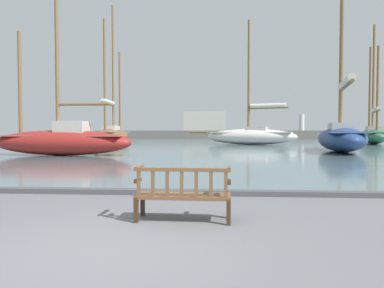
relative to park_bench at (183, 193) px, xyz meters
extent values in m
plane|color=slate|center=(-0.90, -1.44, -0.47)|extent=(160.00, 160.00, 0.00)
cube|color=slate|center=(-0.90, 42.56, -0.43)|extent=(100.00, 80.00, 0.08)
cube|color=#4C4C50|center=(-0.90, 2.41, -0.41)|extent=(40.00, 0.30, 0.12)
cube|color=#3D2A19|center=(-0.76, 0.28, -0.26)|extent=(0.07, 0.07, 0.42)
cube|color=#3D2A19|center=(0.77, 0.24, -0.26)|extent=(0.07, 0.07, 0.42)
cube|color=#3D2A19|center=(-0.77, -0.17, -0.26)|extent=(0.07, 0.07, 0.42)
cube|color=#3D2A19|center=(0.76, -0.21, -0.26)|extent=(0.07, 0.07, 0.42)
cube|color=brown|center=(0.00, 0.04, -0.05)|extent=(1.62, 0.57, 0.06)
cube|color=brown|center=(-0.01, -0.18, 0.42)|extent=(1.60, 0.10, 0.06)
cube|color=brown|center=(-0.73, -0.16, 0.19)|extent=(0.06, 0.04, 0.41)
cube|color=brown|center=(-0.49, -0.17, 0.19)|extent=(0.06, 0.04, 0.41)
cube|color=brown|center=(-0.25, -0.18, 0.19)|extent=(0.06, 0.04, 0.41)
cube|color=brown|center=(-0.01, -0.18, 0.19)|extent=(0.06, 0.04, 0.41)
cube|color=brown|center=(0.23, -0.19, 0.19)|extent=(0.06, 0.04, 0.41)
cube|color=brown|center=(0.47, -0.20, 0.19)|extent=(0.06, 0.04, 0.41)
cube|color=brown|center=(0.71, -0.21, 0.19)|extent=(0.06, 0.04, 0.41)
cube|color=#3D2A19|center=(-0.77, -0.03, 0.22)|extent=(0.07, 0.30, 0.06)
cube|color=brown|center=(-0.77, 0.06, 0.43)|extent=(0.07, 0.47, 0.04)
cube|color=#3D2A19|center=(0.77, -0.08, 0.22)|extent=(0.07, 0.30, 0.06)
cube|color=brown|center=(0.77, 0.01, 0.43)|extent=(0.07, 0.47, 0.04)
ellipsoid|color=maroon|center=(-8.83, 14.46, 0.38)|extent=(8.87, 2.60, 1.54)
cube|color=#C6514C|center=(-8.83, 14.46, 0.80)|extent=(7.80, 1.99, 0.08)
cube|color=beige|center=(-8.17, 14.43, 1.27)|extent=(1.91, 1.31, 0.85)
cylinder|color=brown|center=(-9.05, 14.47, 5.62)|extent=(0.22, 0.22, 9.55)
cylinder|color=brown|center=(-7.42, 14.40, 2.70)|extent=(3.28, 0.31, 0.18)
cylinder|color=brown|center=(-11.47, 14.57, 4.01)|extent=(0.22, 0.22, 6.34)
ellipsoid|color=brown|center=(-11.26, 32.81, 0.52)|extent=(3.20, 11.90, 1.81)
cube|color=#997A5B|center=(-11.26, 32.81, 1.02)|extent=(2.47, 10.46, 0.08)
cube|color=beige|center=(-11.22, 31.92, 1.39)|extent=(1.57, 2.62, 0.67)
cylinder|color=brown|center=(-11.28, 33.10, 8.28)|extent=(0.26, 0.26, 14.46)
cylinder|color=brown|center=(-11.17, 30.79, 4.09)|extent=(0.43, 4.64, 0.21)
cylinder|color=silver|center=(-11.17, 30.79, 4.30)|extent=(0.62, 4.18, 0.42)
cylinder|color=brown|center=(-11.44, 36.34, 5.99)|extent=(0.26, 0.26, 9.86)
cylinder|color=brown|center=(-11.11, 29.57, 6.94)|extent=(0.26, 0.26, 11.76)
ellipsoid|color=navy|center=(9.64, 19.94, 0.50)|extent=(5.23, 11.16, 1.78)
cube|color=#516B9E|center=(9.64, 19.94, 0.99)|extent=(4.22, 9.73, 0.08)
cube|color=beige|center=(9.47, 19.15, 1.34)|extent=(2.30, 3.47, 0.62)
cylinder|color=brown|center=(9.70, 20.20, 8.06)|extent=(0.30, 0.30, 14.05)
cylinder|color=brown|center=(9.17, 17.74, 4.09)|extent=(1.30, 4.97, 0.24)
cylinder|color=silver|center=(9.17, 17.74, 4.33)|extent=(1.43, 4.53, 0.48)
cylinder|color=brown|center=(11.01, 26.25, 1.01)|extent=(0.69, 2.16, 0.24)
ellipsoid|color=silver|center=(4.43, 32.89, 0.49)|extent=(10.55, 5.81, 1.76)
cube|color=white|center=(4.43, 32.89, 0.98)|extent=(9.17, 4.74, 0.08)
cube|color=beige|center=(5.16, 32.66, 1.31)|extent=(2.44, 2.16, 0.58)
cylinder|color=brown|center=(4.19, 32.96, 7.23)|extent=(0.30, 0.30, 12.42)
cylinder|color=brown|center=(6.24, 32.33, 3.67)|extent=(4.16, 1.49, 0.24)
cylinder|color=silver|center=(6.24, 32.33, 3.91)|extent=(3.82, 1.59, 0.47)
cylinder|color=brown|center=(-1.46, 34.71, 1.00)|extent=(2.18, 0.88, 0.24)
ellipsoid|color=#2D6647|center=(19.26, 36.55, 0.50)|extent=(5.70, 11.12, 1.77)
cube|color=#5B9375|center=(19.26, 36.55, 0.98)|extent=(4.67, 9.68, 0.08)
cube|color=beige|center=(19.04, 35.78, 1.36)|extent=(2.20, 2.91, 0.67)
cylinder|color=brown|center=(19.34, 36.81, 7.42)|extent=(0.28, 0.28, 12.80)
cylinder|color=brown|center=(18.70, 34.61, 3.37)|extent=(1.50, 4.46, 0.22)
cylinder|color=silver|center=(18.70, 34.61, 3.60)|extent=(1.58, 4.08, 0.45)
cylinder|color=brown|center=(20.17, 39.65, 6.43)|extent=(0.28, 0.28, 10.81)
cylinder|color=brown|center=(18.43, 33.71, 5.79)|extent=(0.28, 0.28, 9.53)
cylinder|color=brown|center=(21.08, 42.78, 1.00)|extent=(0.84, 2.19, 0.22)
cube|color=#66605B|center=(-0.90, 60.96, 0.41)|extent=(44.84, 2.40, 1.76)
cube|color=#B7B2A3|center=(-1.64, 60.96, 3.14)|extent=(8.15, 2.00, 3.70)
cylinder|color=beige|center=(16.87, 60.96, 2.84)|extent=(1.00, 1.00, 3.11)
camera|label=1|loc=(0.55, -5.72, 1.04)|focal=32.00mm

